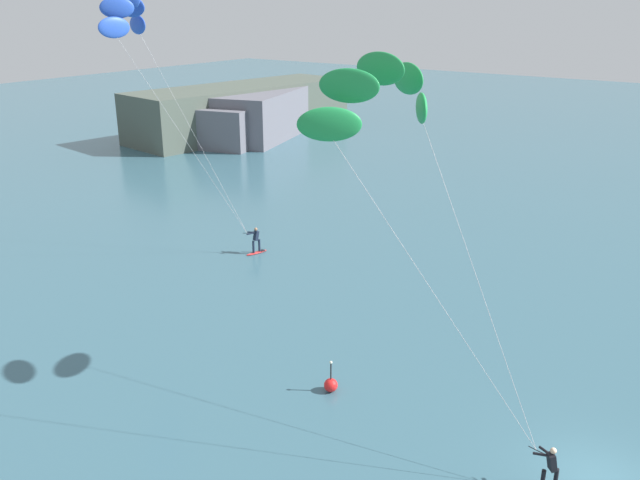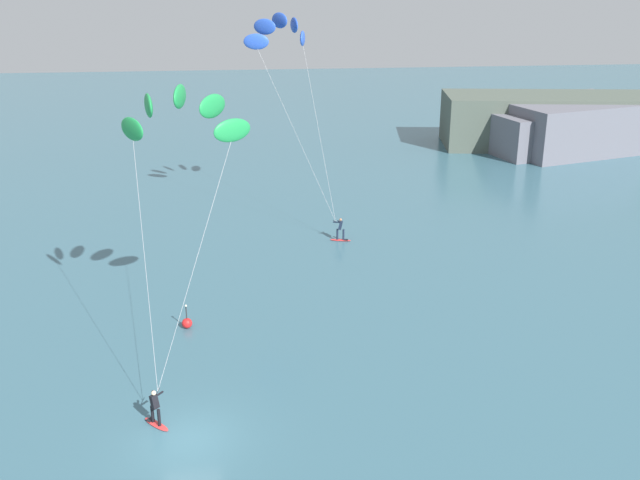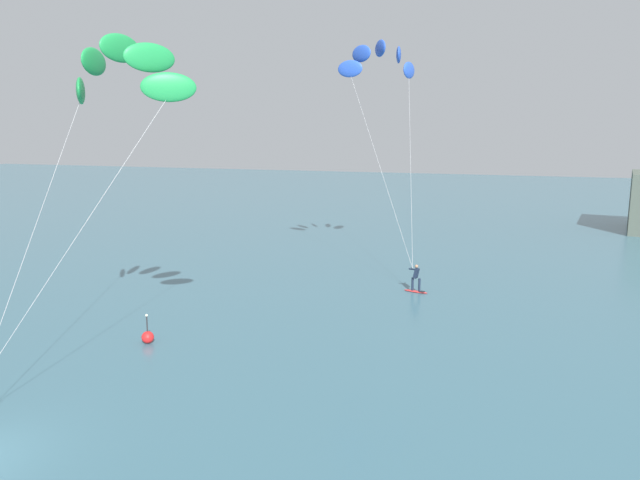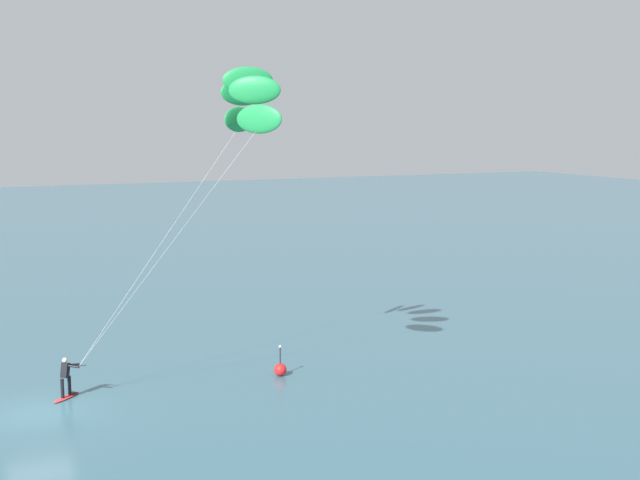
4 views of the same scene
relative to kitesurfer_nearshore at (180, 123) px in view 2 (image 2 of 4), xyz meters
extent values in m
plane|color=#386070|center=(0.13, -8.44, -11.53)|extent=(240.00, 240.00, 0.00)
ellipsoid|color=red|center=(-1.27, -7.19, -11.49)|extent=(1.30, 1.33, 0.08)
cube|color=black|center=(-1.56, -6.90, -11.44)|extent=(0.40, 0.40, 0.02)
cylinder|color=black|center=(-1.12, -7.35, -11.06)|extent=(0.14, 0.14, 0.78)
cylinder|color=black|center=(-1.42, -7.04, -11.06)|extent=(0.14, 0.14, 0.78)
cube|color=black|center=(-1.27, -7.19, -10.37)|extent=(0.44, 0.44, 0.63)
sphere|color=beige|center=(-1.27, -7.19, -9.95)|extent=(0.20, 0.20, 0.20)
cylinder|color=black|center=(-1.18, -6.65, -10.22)|extent=(0.13, 0.55, 0.03)
cylinder|color=black|center=(-1.33, -6.90, -10.19)|extent=(0.21, 0.61, 0.15)
cylinder|color=black|center=(-1.11, -6.94, -10.19)|extent=(0.39, 0.56, 0.15)
ellipsoid|color=#1E9347|center=(2.40, -0.16, -0.37)|extent=(1.89, 1.45, 1.10)
ellipsoid|color=#1E9347|center=(1.53, 0.00, 0.76)|extent=(1.39, 1.92, 1.10)
ellipsoid|color=#1E9347|center=(0.05, 0.26, 1.19)|extent=(0.68, 2.10, 1.10)
ellipsoid|color=#1E9347|center=(-1.44, 0.52, 0.76)|extent=(0.76, 2.10, 1.10)
ellipsoid|color=#1E9347|center=(-2.31, 0.68, -0.37)|extent=(1.45, 1.89, 1.10)
cylinder|color=#B2B2B7|center=(0.61, -3.40, -5.44)|extent=(3.59, 6.52, 9.56)
cylinder|color=#B2B2B7|center=(-1.74, -2.99, -5.44)|extent=(1.15, 7.34, 9.56)
ellipsoid|color=red|center=(9.65, 14.36, -11.49)|extent=(1.54, 0.74, 0.08)
cube|color=black|center=(10.05, 14.25, -11.44)|extent=(0.35, 0.35, 0.02)
cylinder|color=#192338|center=(9.44, 14.42, -11.06)|extent=(0.14, 0.14, 0.78)
cylinder|color=#192338|center=(9.86, 14.30, -11.06)|extent=(0.14, 0.14, 0.78)
cube|color=#192338|center=(9.65, 14.36, -10.37)|extent=(0.39, 0.37, 0.63)
sphere|color=#9E7051|center=(9.65, 14.36, -9.95)|extent=(0.20, 0.20, 0.20)
cylinder|color=black|center=(9.35, 14.82, -10.22)|extent=(0.32, 0.48, 0.03)
cylinder|color=#192338|center=(9.41, 14.53, -10.19)|extent=(0.54, 0.42, 0.15)
cylinder|color=#192338|center=(9.59, 14.65, -10.19)|extent=(0.20, 0.61, 0.15)
ellipsoid|color=blue|center=(7.66, 21.26, 1.96)|extent=(0.69, 1.84, 1.10)
ellipsoid|color=blue|center=(7.01, 20.84, 2.94)|extent=(0.64, 1.84, 1.10)
ellipsoid|color=blue|center=(5.91, 20.13, 3.31)|extent=(1.25, 1.69, 1.10)
ellipsoid|color=blue|center=(4.81, 19.41, 2.94)|extent=(1.67, 1.29, 1.10)
ellipsoid|color=blue|center=(4.16, 19.00, 1.96)|extent=(1.84, 0.69, 1.10)
cylinder|color=#B2B2B7|center=(8.50, 18.04, -4.28)|extent=(1.71, 6.45, 11.88)
cylinder|color=#B2B2B7|center=(6.76, 16.91, -4.28)|extent=(5.21, 4.20, 11.88)
sphere|color=red|center=(-0.49, 1.80, -11.25)|extent=(0.56, 0.56, 0.56)
cylinder|color=#262628|center=(-0.49, 1.80, -10.62)|extent=(0.06, 0.06, 0.70)
sphere|color=#F2F2CC|center=(-0.49, 1.80, -10.21)|extent=(0.12, 0.12, 0.12)
cube|color=#4C564C|center=(39.02, 41.54, -8.75)|extent=(28.63, 12.26, 5.56)
cube|color=slate|center=(38.09, 40.16, -8.90)|extent=(17.86, 14.96, 5.25)
cube|color=slate|center=(36.48, 40.90, -9.42)|extent=(17.95, 13.97, 4.22)
camera|label=1|loc=(-19.65, -11.26, 3.35)|focal=37.40mm
camera|label=2|loc=(2.70, -34.21, 6.66)|focal=40.97mm
camera|label=3|loc=(15.21, -20.68, -1.89)|focal=34.01mm
camera|label=4|loc=(32.77, -11.46, -0.46)|focal=47.26mm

